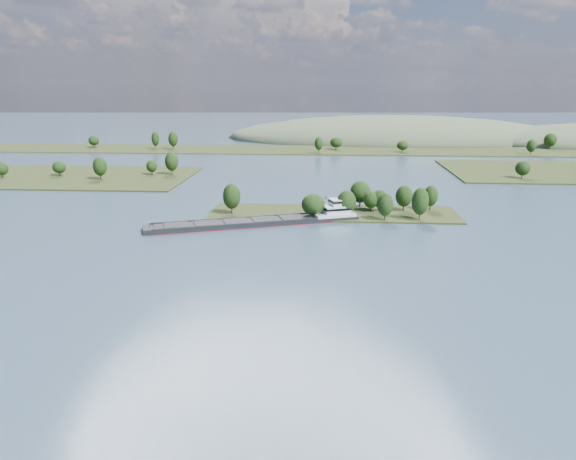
{
  "coord_description": "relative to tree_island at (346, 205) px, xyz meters",
  "views": [
    {
      "loc": [
        -2.55,
        -43.35,
        51.73
      ],
      "look_at": [
        -14.99,
        130.0,
        6.0
      ],
      "focal_mm": 35.0,
      "sensor_mm": 36.0,
      "label": 1
    }
  ],
  "objects": [
    {
      "name": "cargo_barge",
      "position": [
        -29.22,
        -17.45,
        -2.41
      ],
      "size": [
        79.41,
        37.25,
        10.98
      ],
      "color": "black",
      "rests_on": "ground"
    },
    {
      "name": "hill_west",
      "position": [
        55.12,
        321.19,
        -3.79
      ],
      "size": [
        320.0,
        160.0,
        44.0
      ],
      "primitive_type": "ellipsoid",
      "color": "#425037",
      "rests_on": "ground"
    },
    {
      "name": "back_shoreline",
      "position": [
        3.32,
        220.96,
        -3.12
      ],
      "size": [
        900.0,
        60.0,
        15.21
      ],
      "color": "#263015",
      "rests_on": "ground"
    },
    {
      "name": "ground",
      "position": [
        -4.88,
        -58.81,
        -3.79
      ],
      "size": [
        1800.0,
        1800.0,
        0.0
      ],
      "primitive_type": "plane",
      "color": "#36485D",
      "rests_on": "ground"
    },
    {
      "name": "tree_island",
      "position": [
        0.0,
        0.0,
        0.0
      ],
      "size": [
        100.0,
        31.89,
        13.96
      ],
      "color": "#263015",
      "rests_on": "ground"
    }
  ]
}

